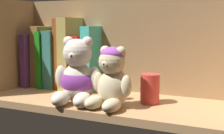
% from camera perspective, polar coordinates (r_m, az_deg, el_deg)
% --- Properties ---
extents(shelf_board, '(0.68, 0.25, 0.02)m').
position_cam_1_polar(shelf_board, '(0.83, -0.99, -7.05)').
color(shelf_board, tan).
rests_on(shelf_board, ground).
extents(shelf_back_panel, '(0.71, 0.01, 0.31)m').
position_cam_1_polar(shelf_back_panel, '(0.92, 2.43, 3.57)').
color(shelf_back_panel, olive).
rests_on(shelf_back_panel, ground).
extents(shelf_side_panel_left, '(0.02, 0.27, 0.31)m').
position_cam_1_polar(shelf_side_panel_left, '(1.00, -19.46, 3.48)').
color(shelf_side_panel_left, tan).
rests_on(shelf_side_panel_left, ground).
extents(book_0, '(0.02, 0.14, 0.18)m').
position_cam_1_polar(book_0, '(1.05, -14.55, 1.38)').
color(book_0, '#603275').
rests_on(book_0, shelf_board).
extents(book_1, '(0.04, 0.09, 0.20)m').
position_cam_1_polar(book_1, '(1.03, -13.34, 2.05)').
color(book_1, olive).
rests_on(book_1, shelf_board).
extents(book_2, '(0.02, 0.12, 0.19)m').
position_cam_1_polar(book_2, '(1.02, -12.12, 1.53)').
color(book_2, '#1B7F19').
rests_on(book_2, shelf_board).
extents(book_3, '(0.03, 0.11, 0.19)m').
position_cam_1_polar(book_3, '(1.00, -10.78, 1.54)').
color(book_3, '#327069').
rests_on(book_3, shelf_board).
extents(book_4, '(0.03, 0.09, 0.23)m').
position_cam_1_polar(book_4, '(0.98, -9.08, 2.56)').
color(book_4, brown).
rests_on(book_4, shelf_board).
extents(book_5, '(0.03, 0.15, 0.23)m').
position_cam_1_polar(book_5, '(0.96, -7.30, 2.56)').
color(book_5, tan).
rests_on(book_5, shelf_board).
extents(book_6, '(0.03, 0.14, 0.17)m').
position_cam_1_polar(book_6, '(0.94, -5.46, 0.83)').
color(book_6, red).
rests_on(book_6, shelf_board).
extents(book_7, '(0.03, 0.11, 0.20)m').
position_cam_1_polar(book_7, '(0.93, -3.67, 1.61)').
color(book_7, '#43C8B8').
rests_on(book_7, shelf_board).
extents(teddy_bear_larger, '(0.13, 0.14, 0.18)m').
position_cam_1_polar(teddy_bear_larger, '(0.79, -6.67, -1.90)').
color(teddy_bear_larger, beige).
rests_on(teddy_bear_larger, shelf_board).
extents(teddy_bear_smaller, '(0.11, 0.12, 0.15)m').
position_cam_1_polar(teddy_bear_smaller, '(0.74, -0.14, -2.25)').
color(teddy_bear_smaller, beige).
rests_on(teddy_bear_smaller, shelf_board).
extents(pillar_candle, '(0.05, 0.05, 0.08)m').
position_cam_1_polar(pillar_candle, '(0.79, 7.34, -4.17)').
color(pillar_candle, '#C63833').
rests_on(pillar_candle, shelf_board).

